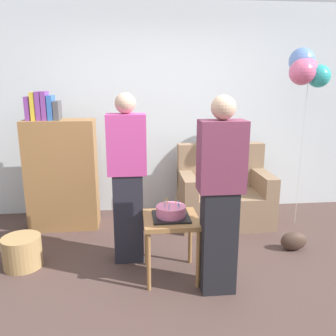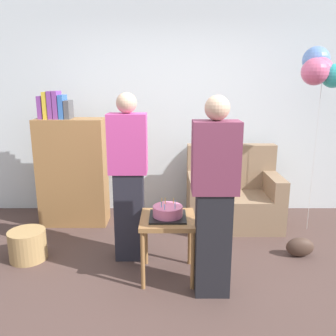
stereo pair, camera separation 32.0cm
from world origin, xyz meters
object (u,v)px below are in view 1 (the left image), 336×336
(person_blowing_candles, at_px, (127,179))
(wicker_basket, at_px, (22,252))
(bookshelf, at_px, (62,172))
(balloon_bunch, at_px, (306,69))
(couch, at_px, (223,195))
(side_table, at_px, (171,226))
(birthday_cake, at_px, (171,212))
(handbag, at_px, (294,241))
(person_holding_cake, at_px, (220,196))

(person_blowing_candles, xyz_separation_m, wicker_basket, (-1.01, -0.04, -0.68))
(bookshelf, xyz_separation_m, balloon_bunch, (2.79, -0.22, 1.17))
(couch, xyz_separation_m, bookshelf, (-1.96, 0.03, 0.35))
(couch, height_order, side_table, couch)
(couch, xyz_separation_m, birthday_cake, (-0.80, -1.21, 0.27))
(handbag, bearing_deg, bookshelf, 160.69)
(bookshelf, distance_m, wicker_basket, 1.10)
(birthday_cake, bearing_deg, person_holding_cake, -35.16)
(wicker_basket, relative_size, balloon_bunch, 0.17)
(person_holding_cake, bearing_deg, person_blowing_candles, -19.54)
(person_blowing_candles, bearing_deg, wicker_basket, -160.51)
(person_blowing_candles, height_order, person_holding_cake, same)
(person_holding_cake, bearing_deg, couch, -86.72)
(birthday_cake, xyz_separation_m, person_blowing_candles, (-0.38, 0.35, 0.22))
(side_table, distance_m, person_blowing_candles, 0.62)
(birthday_cake, relative_size, person_blowing_candles, 0.20)
(couch, height_order, person_holding_cake, person_holding_cake)
(person_holding_cake, bearing_deg, birthday_cake, -15.53)
(couch, bearing_deg, person_blowing_candles, -143.70)
(handbag, relative_size, balloon_bunch, 0.13)
(balloon_bunch, bearing_deg, person_blowing_candles, -161.59)
(couch, relative_size, birthday_cake, 3.44)
(person_holding_cake, xyz_separation_m, balloon_bunch, (1.26, 1.27, 1.02))
(bookshelf, xyz_separation_m, birthday_cake, (1.16, -1.23, -0.07))
(balloon_bunch, bearing_deg, handbag, -114.03)
(bookshelf, bearing_deg, handbag, -19.31)
(balloon_bunch, bearing_deg, birthday_cake, -148.10)
(wicker_basket, distance_m, balloon_bunch, 3.54)
(person_blowing_candles, bearing_deg, handbag, 17.37)
(person_holding_cake, height_order, wicker_basket, person_holding_cake)
(couch, height_order, wicker_basket, couch)
(bookshelf, bearing_deg, birthday_cake, -46.72)
(couch, relative_size, handbag, 3.93)
(side_table, relative_size, person_blowing_candles, 0.35)
(birthday_cake, distance_m, person_holding_cake, 0.50)
(couch, bearing_deg, side_table, -123.40)
(side_table, distance_m, birthday_cake, 0.13)
(bookshelf, height_order, person_blowing_candles, person_blowing_candles)
(birthday_cake, bearing_deg, side_table, 125.26)
(side_table, distance_m, wicker_basket, 1.46)
(wicker_basket, bearing_deg, couch, 22.49)
(birthday_cake, distance_m, handbag, 1.47)
(side_table, distance_m, balloon_bunch, 2.36)
(birthday_cake, relative_size, person_holding_cake, 0.20)
(person_holding_cake, height_order, handbag, person_holding_cake)
(wicker_basket, bearing_deg, person_blowing_candles, 2.50)
(handbag, bearing_deg, birthday_cake, -165.00)
(couch, bearing_deg, balloon_bunch, -13.11)
(birthday_cake, bearing_deg, handbag, 15.00)
(wicker_basket, bearing_deg, birthday_cake, -12.27)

